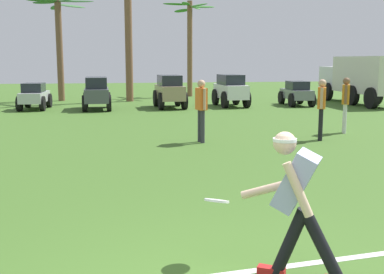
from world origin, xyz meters
TOP-DOWN VIEW (x-y plane):
  - frisbee_thrower at (0.70, 0.51)m, footprint 0.90×0.81m
  - frisbee_in_flight at (0.09, 1.11)m, footprint 0.36×0.36m
  - teammate_near_sideline at (5.52, 9.06)m, footprint 0.33×0.47m
  - teammate_midfield at (4.32, 7.99)m, footprint 0.33×0.48m
  - teammate_deep at (1.24, 8.17)m, footprint 0.26×0.50m
  - parked_car_slot_b at (-4.13, 17.34)m, footprint 1.18×2.24m
  - parked_car_slot_c at (-1.56, 16.89)m, footprint 1.19×2.42m
  - parked_car_slot_d at (1.51, 17.05)m, footprint 1.27×2.39m
  - parked_car_slot_e at (4.27, 17.29)m, footprint 1.27×2.40m
  - parked_car_slot_f at (7.32, 17.20)m, footprint 1.18×2.24m
  - box_truck at (10.43, 17.45)m, footprint 1.39×5.90m
  - palm_tree_left_of_centre at (-3.44, 21.54)m, footprint 3.26×3.32m
  - palm_tree_right_of_centre at (-0.06, 20.66)m, footprint 3.54×3.25m
  - palm_tree_far_right at (3.42, 23.40)m, footprint 2.94×3.21m

SIDE VIEW (x-z plane):
  - parked_car_slot_b at x=-4.13m, z-range 0.01..1.11m
  - parked_car_slot_f at x=7.32m, z-range 0.01..1.11m
  - frisbee_in_flight at x=0.09m, z-range 0.58..0.67m
  - parked_car_slot_c at x=-1.56m, z-range 0.05..1.39m
  - parked_car_slot_d at x=1.51m, z-range 0.04..1.44m
  - parked_car_slot_e at x=4.27m, z-range 0.04..1.44m
  - frisbee_thrower at x=0.70m, z-range 0.09..1.50m
  - teammate_near_sideline at x=5.52m, z-range 0.16..1.72m
  - teammate_midfield at x=4.32m, z-range 0.16..1.72m
  - teammate_deep at x=1.24m, z-range 0.16..1.72m
  - box_truck at x=10.43m, z-range 0.13..2.33m
  - palm_tree_left_of_centre at x=-3.44m, z-range 0.67..5.80m
  - palm_tree_far_right at x=3.42m, z-range 0.67..5.92m
  - palm_tree_right_of_centre at x=-0.06m, z-range 0.51..7.93m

